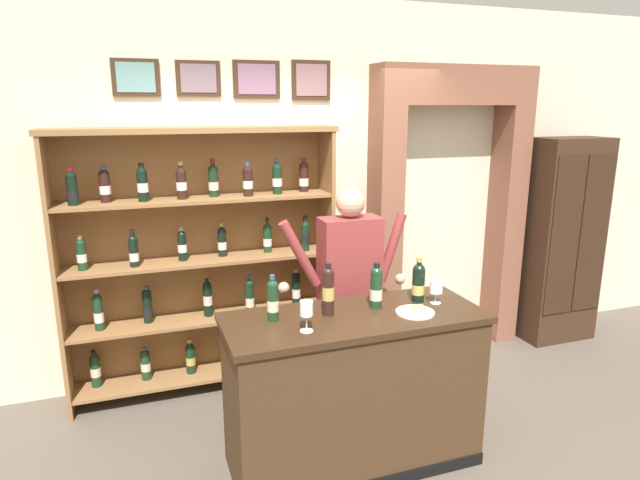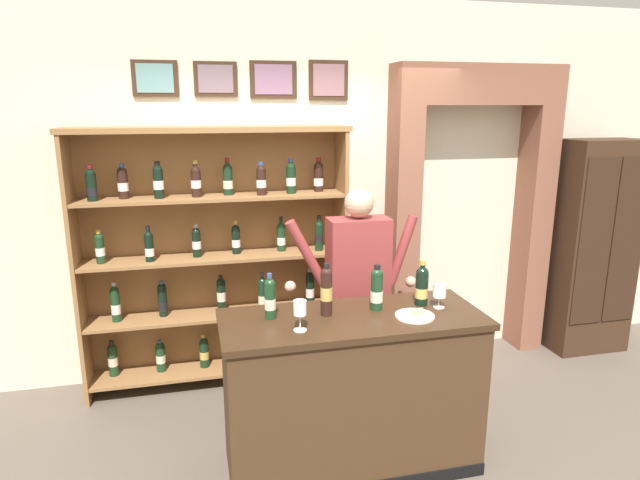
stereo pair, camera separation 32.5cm
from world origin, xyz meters
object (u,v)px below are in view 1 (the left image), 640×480
at_px(side_cabinet, 562,241).
at_px(tasting_bottle_riserva, 418,282).
at_px(tasting_counter, 354,390).
at_px(tasting_bottle_prosecco, 376,287).
at_px(wine_shelf, 201,255).
at_px(cheese_plate, 416,312).
at_px(shopkeeper, 349,275).
at_px(wine_glass_left, 436,288).
at_px(tasting_bottle_rosso, 328,290).
at_px(wine_glass_center, 306,310).

xyz_separation_m(side_cabinet, tasting_bottle_riserva, (-2.15, -1.06, 0.16)).
xyz_separation_m(tasting_counter, tasting_bottle_prosecco, (0.17, 0.08, 0.63)).
bearing_deg(tasting_bottle_riserva, wine_shelf, 135.15).
bearing_deg(tasting_bottle_riserva, cheese_plate, -122.53).
xyz_separation_m(tasting_counter, shopkeeper, (0.23, 0.66, 0.53)).
relative_size(shopkeeper, tasting_bottle_riserva, 5.74).
height_order(wine_shelf, tasting_counter, wine_shelf).
distance_m(side_cabinet, shopkeeper, 2.44).
height_order(tasting_bottle_prosecco, tasting_bottle_riserva, tasting_bottle_riserva).
bearing_deg(tasting_counter, wine_glass_left, 1.41).
height_order(tasting_bottle_rosso, wine_glass_center, tasting_bottle_rosso).
bearing_deg(shopkeeper, wine_shelf, 146.79).
xyz_separation_m(shopkeeper, tasting_bottle_riserva, (0.24, -0.57, 0.10)).
distance_m(tasting_counter, cheese_plate, 0.63).
xyz_separation_m(side_cabinet, tasting_bottle_prosecco, (-2.45, -1.07, 0.16)).
height_order(tasting_counter, tasting_bottle_rosso, tasting_bottle_rosso).
bearing_deg(side_cabinet, tasting_bottle_rosso, -158.54).
xyz_separation_m(tasting_bottle_riserva, wine_glass_center, (-0.82, -0.22, -0.00)).
bearing_deg(shopkeeper, wine_glass_center, -126.30).
relative_size(tasting_counter, tasting_bottle_riserva, 5.45).
distance_m(side_cabinet, tasting_bottle_riserva, 2.40).
bearing_deg(shopkeeper, tasting_bottle_riserva, -67.14).
xyz_separation_m(side_cabinet, wine_glass_left, (-2.06, -1.13, 0.13)).
bearing_deg(side_cabinet, tasting_bottle_prosecco, -156.34).
distance_m(shopkeeper, tasting_bottle_riserva, 0.63).
xyz_separation_m(side_cabinet, shopkeeper, (-2.39, -0.49, 0.06)).
bearing_deg(tasting_bottle_rosso, cheese_plate, -17.07).
relative_size(tasting_bottle_riserva, cheese_plate, 1.23).
xyz_separation_m(tasting_counter, wine_glass_center, (-0.35, -0.13, 0.62)).
xyz_separation_m(tasting_bottle_riserva, cheese_plate, (-0.12, -0.18, -0.12)).
bearing_deg(wine_shelf, tasting_bottle_riserva, -44.85).
distance_m(shopkeeper, tasting_bottle_prosecco, 0.59).
relative_size(wine_glass_center, cheese_plate, 0.75).
relative_size(wine_glass_left, wine_glass_center, 0.85).
xyz_separation_m(tasting_counter, tasting_bottle_rosso, (-0.15, 0.06, 0.66)).
bearing_deg(wine_shelf, side_cabinet, -2.48).
bearing_deg(tasting_bottle_rosso, tasting_counter, -22.32).
bearing_deg(wine_glass_center, tasting_counter, 21.04).
xyz_separation_m(wine_shelf, side_cabinet, (3.36, -0.15, -0.13)).
bearing_deg(tasting_bottle_prosecco, tasting_bottle_riserva, 2.17).
bearing_deg(tasting_bottle_rosso, tasting_bottle_riserva, 2.51).
distance_m(side_cabinet, tasting_bottle_rosso, 2.98).
bearing_deg(wine_glass_center, tasting_bottle_riserva, 15.08).
bearing_deg(tasting_bottle_prosecco, wine_glass_left, -9.19).
bearing_deg(tasting_bottle_riserva, shopkeeper, 112.86).
distance_m(tasting_bottle_riserva, wine_glass_left, 0.12).
bearing_deg(wine_glass_center, side_cabinet, 23.36).
xyz_separation_m(wine_shelf, wine_glass_left, (1.30, -1.28, -0.00)).
bearing_deg(shopkeeper, side_cabinet, 11.63).
bearing_deg(tasting_bottle_prosecco, shopkeeper, 84.04).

